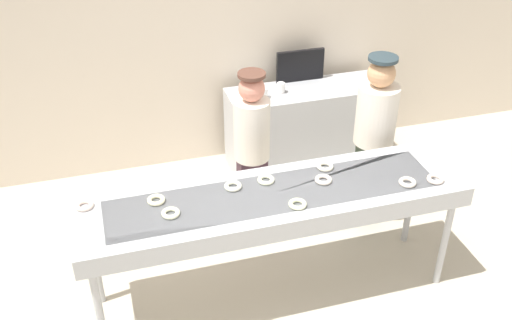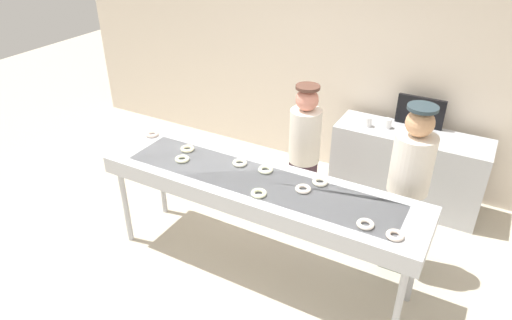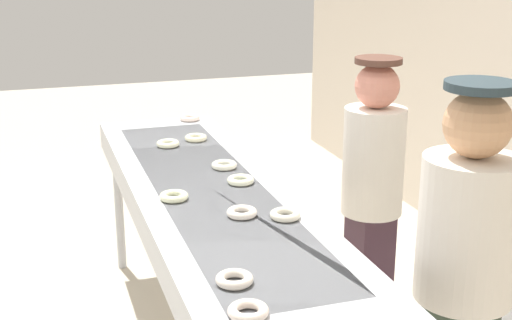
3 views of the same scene
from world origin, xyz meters
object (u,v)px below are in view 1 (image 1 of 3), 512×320
at_px(prep_counter, 305,126).
at_px(menu_display, 300,66).
at_px(sugar_donut_1, 407,182).
at_px(sugar_donut_3, 156,200).
at_px(sugar_donut_0, 84,205).
at_px(sugar_donut_7, 323,180).
at_px(paper_cup_0, 281,88).
at_px(worker_assistant, 252,148).
at_px(worker_baker, 374,132).
at_px(sugar_donut_6, 298,204).
at_px(sugar_donut_2, 266,180).
at_px(paper_cup_1, 264,93).
at_px(fryer_conveyor, 274,202).
at_px(sugar_donut_9, 171,213).
at_px(sugar_donut_8, 325,166).
at_px(sugar_donut_4, 435,179).
at_px(sugar_donut_5, 233,186).

relative_size(prep_counter, menu_display, 3.21).
xyz_separation_m(sugar_donut_1, sugar_donut_3, (-1.85, 0.30, 0.00)).
height_order(sugar_donut_0, sugar_donut_7, same).
bearing_deg(prep_counter, paper_cup_0, -178.99).
bearing_deg(sugar_donut_3, worker_assistant, 37.27).
height_order(worker_baker, paper_cup_0, worker_baker).
height_order(sugar_donut_3, sugar_donut_6, same).
bearing_deg(sugar_donut_6, sugar_donut_2, 109.70).
distance_m(sugar_donut_3, paper_cup_1, 2.05).
bearing_deg(fryer_conveyor, worker_assistant, 85.47).
relative_size(worker_assistant, menu_display, 3.09).
height_order(sugar_donut_9, paper_cup_1, sugar_donut_9).
height_order(sugar_donut_6, sugar_donut_7, same).
height_order(sugar_donut_3, worker_baker, worker_baker).
bearing_deg(menu_display, prep_counter, -90.00).
distance_m(sugar_donut_8, menu_display, 1.86).
distance_m(sugar_donut_0, paper_cup_0, 2.54).
bearing_deg(sugar_donut_6, worker_assistant, 92.60).
bearing_deg(sugar_donut_8, sugar_donut_3, -176.93).
relative_size(sugar_donut_3, sugar_donut_7, 1.00).
bearing_deg(worker_baker, sugar_donut_4, 100.03).
distance_m(fryer_conveyor, menu_display, 2.22).
height_order(sugar_donut_9, menu_display, menu_display).
xyz_separation_m(sugar_donut_1, sugar_donut_8, (-0.51, 0.38, 0.00)).
bearing_deg(prep_counter, worker_baker, -79.87).
bearing_deg(paper_cup_1, sugar_donut_3, -129.08).
bearing_deg(prep_counter, sugar_donut_3, -136.94).
bearing_deg(prep_counter, paper_cup_1, -171.89).
bearing_deg(menu_display, sugar_donut_2, -116.89).
xyz_separation_m(sugar_donut_1, sugar_donut_5, (-1.27, 0.32, 0.00)).
xyz_separation_m(sugar_donut_5, paper_cup_0, (0.92, 1.64, -0.07)).
xyz_separation_m(fryer_conveyor, sugar_donut_1, (1.00, -0.17, 0.10)).
height_order(prep_counter, paper_cup_1, paper_cup_1).
bearing_deg(sugar_donut_3, sugar_donut_8, 3.07).
relative_size(worker_baker, menu_display, 3.26).
bearing_deg(sugar_donut_8, fryer_conveyor, -156.70).
height_order(sugar_donut_6, sugar_donut_9, same).
height_order(sugar_donut_5, sugar_donut_9, same).
relative_size(fryer_conveyor, menu_display, 5.68).
relative_size(sugar_donut_1, paper_cup_0, 1.21).
xyz_separation_m(sugar_donut_4, worker_assistant, (-1.16, 1.02, -0.13)).
relative_size(fryer_conveyor, sugar_donut_7, 22.21).
xyz_separation_m(sugar_donut_6, paper_cup_0, (0.53, 1.99, -0.07)).
relative_size(sugar_donut_1, sugar_donut_5, 1.00).
bearing_deg(sugar_donut_3, fryer_conveyor, -9.16).
relative_size(sugar_donut_9, worker_assistant, 0.08).
height_order(sugar_donut_1, paper_cup_1, sugar_donut_1).
height_order(sugar_donut_5, paper_cup_1, sugar_donut_5).
xyz_separation_m(sugar_donut_4, prep_counter, (-0.30, 1.98, -0.57)).
xyz_separation_m(sugar_donut_5, sugar_donut_8, (0.76, 0.06, 0.00)).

